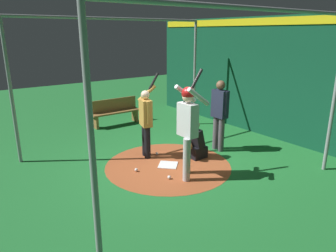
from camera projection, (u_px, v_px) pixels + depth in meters
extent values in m
plane|color=#1E6B2D|center=(168.00, 165.00, 7.25)|extent=(26.03, 26.03, 0.00)
cylinder|color=#9E4C28|center=(168.00, 165.00, 7.25)|extent=(2.89, 2.89, 0.01)
cube|color=white|center=(168.00, 165.00, 7.24)|extent=(0.59, 0.59, 0.01)
cylinder|color=#B3B3B7|center=(187.00, 160.00, 6.38)|extent=(0.15, 0.15, 0.91)
cylinder|color=#B3B3B7|center=(187.00, 153.00, 6.72)|extent=(0.15, 0.15, 0.91)
cube|color=silver|center=(188.00, 120.00, 6.32)|extent=(0.22, 0.44, 0.68)
cylinder|color=silver|center=(199.00, 97.00, 6.08)|extent=(0.55, 0.09, 0.42)
cylinder|color=silver|center=(186.00, 94.00, 6.39)|extent=(0.55, 0.09, 0.42)
sphere|color=beige|center=(188.00, 97.00, 6.18)|extent=(0.24, 0.24, 0.24)
sphere|color=#A51414|center=(188.00, 93.00, 6.17)|extent=(0.26, 0.26, 0.26)
cylinder|color=black|center=(192.00, 87.00, 6.37)|extent=(0.54, 0.06, 0.73)
cube|color=black|center=(196.00, 151.00, 7.69)|extent=(0.40, 0.40, 0.29)
cube|color=black|center=(196.00, 138.00, 7.56)|extent=(0.31, 0.40, 0.47)
sphere|color=tan|center=(195.00, 125.00, 7.46)|extent=(0.22, 0.22, 0.22)
cube|color=gray|center=(192.00, 126.00, 7.40)|extent=(0.03, 0.20, 0.20)
ellipsoid|color=brown|center=(188.00, 145.00, 7.39)|extent=(0.12, 0.28, 0.22)
cylinder|color=#4C4C51|center=(221.00, 135.00, 8.01)|extent=(0.15, 0.15, 0.88)
cylinder|color=#4C4C51|center=(216.00, 133.00, 8.16)|extent=(0.15, 0.15, 0.88)
cube|color=#1E2338|center=(220.00, 104.00, 7.86)|extent=(0.22, 0.42, 0.70)
cylinder|color=#1E2338|center=(226.00, 103.00, 7.69)|extent=(0.09, 0.09, 0.59)
cylinder|color=#1E2338|center=(214.00, 100.00, 8.00)|extent=(0.09, 0.09, 0.59)
sphere|color=brown|center=(221.00, 85.00, 7.72)|extent=(0.23, 0.23, 0.23)
cylinder|color=black|center=(147.00, 143.00, 7.56)|extent=(0.15, 0.15, 0.80)
cylinder|color=black|center=(145.00, 140.00, 7.74)|extent=(0.15, 0.15, 0.80)
cube|color=#BF883A|center=(146.00, 113.00, 7.44)|extent=(0.33, 0.46, 0.63)
cylinder|color=#BF883A|center=(148.00, 113.00, 7.24)|extent=(0.09, 0.09, 0.53)
cylinder|color=#BF883A|center=(147.00, 93.00, 7.53)|extent=(0.47, 0.21, 0.41)
sphere|color=beige|center=(145.00, 95.00, 7.32)|extent=(0.21, 0.21, 0.21)
cylinder|color=black|center=(150.00, 88.00, 7.53)|extent=(0.46, 0.18, 0.74)
cube|color=#0F472D|center=(274.00, 79.00, 8.86)|extent=(0.20, 10.03, 3.38)
cube|color=yellow|center=(277.00, 21.00, 8.35)|extent=(0.03, 9.83, 0.20)
cylinder|color=gray|center=(195.00, 75.00, 10.03)|extent=(0.08, 0.08, 3.28)
cylinder|color=gray|center=(11.00, 94.00, 6.98)|extent=(0.08, 0.08, 3.28)
cylinder|color=gray|center=(335.00, 97.00, 6.57)|extent=(0.08, 0.08, 3.28)
cylinder|color=gray|center=(92.00, 154.00, 3.52)|extent=(0.08, 0.08, 3.28)
cylinder|color=gray|center=(116.00, 19.00, 8.03)|extent=(5.39, 0.07, 0.07)
cylinder|color=gray|center=(259.00, 9.00, 4.57)|extent=(5.39, 0.07, 0.07)
cube|color=olive|center=(116.00, 112.00, 10.31)|extent=(1.69, 0.36, 0.05)
cube|color=olive|center=(113.00, 105.00, 10.37)|extent=(1.69, 0.04, 0.40)
cube|color=olive|center=(135.00, 115.00, 10.78)|extent=(0.08, 0.32, 0.40)
cube|color=olive|center=(96.00, 122.00, 9.96)|extent=(0.08, 0.32, 0.40)
sphere|color=white|center=(157.00, 154.00, 7.83)|extent=(0.07, 0.07, 0.07)
sphere|color=white|center=(169.00, 177.00, 6.55)|extent=(0.07, 0.07, 0.07)
sphere|color=white|center=(136.00, 170.00, 6.91)|extent=(0.07, 0.07, 0.07)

